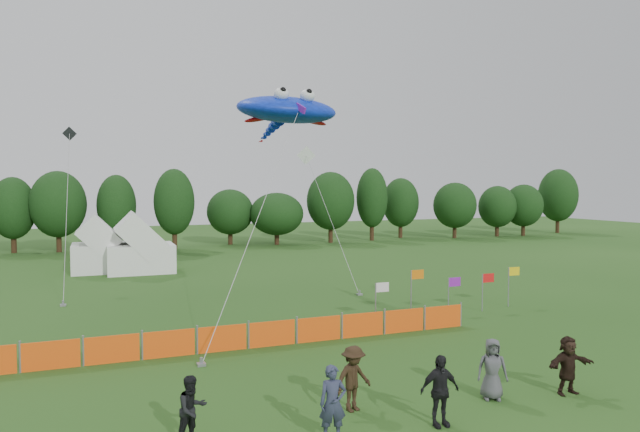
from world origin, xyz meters
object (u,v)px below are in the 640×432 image
object	(u,v)px
spectator_c	(353,378)
spectator_d	(440,390)
spectator_f	(568,365)
tent_left	(99,249)
spectator_e	(492,369)
spectator_a	(333,403)
tent_right	(141,249)
spectator_b	(192,410)
stingray_kite	(286,111)
barrier_fence	(247,336)

from	to	relation	value
spectator_c	spectator_d	xyz separation A→B (m)	(1.71, -1.76, 0.02)
spectator_d	spectator_f	bearing A→B (deg)	10.02
tent_left	spectator_e	xyz separation A→B (m)	(10.88, -31.65, -0.82)
spectator_c	spectator_d	world-z (taller)	spectator_d
spectator_a	spectator_e	world-z (taller)	spectator_a
tent_right	spectator_f	xyz separation A→B (m)	(10.45, -30.74, -0.82)
spectator_e	spectator_f	xyz separation A→B (m)	(2.43, -0.51, -0.02)
tent_left	tent_right	distance (m)	3.20
spectator_d	spectator_f	distance (m)	5.00
spectator_a	spectator_d	xyz separation A→B (m)	(2.98, -0.23, 0.01)
tent_left	spectator_a	size ratio (longest dim) A/B	2.04
spectator_b	spectator_f	world-z (taller)	spectator_f
spectator_d	stingray_kite	world-z (taller)	stingray_kite
barrier_fence	stingray_kite	xyz separation A→B (m)	(5.26, 11.33, 10.38)
spectator_b	spectator_e	world-z (taller)	spectator_e
spectator_a	spectator_e	size ratio (longest dim) A/B	1.04
spectator_b	spectator_d	world-z (taller)	spectator_d
spectator_a	stingray_kite	distance (m)	22.94
tent_right	spectator_e	bearing A→B (deg)	-75.15
tent_left	spectator_c	size ratio (longest dim) A/B	2.08
spectator_a	stingray_kite	world-z (taller)	stingray_kite
spectator_b	barrier_fence	bearing A→B (deg)	41.81
spectator_e	spectator_f	world-z (taller)	spectator_e
spectator_f	spectator_b	bearing A→B (deg)	177.25
spectator_e	barrier_fence	bearing A→B (deg)	151.48
spectator_c	stingray_kite	size ratio (longest dim) A/B	0.09
spectator_a	spectator_c	size ratio (longest dim) A/B	1.02
tent_left	spectator_d	distance (m)	33.77
spectator_c	spectator_d	size ratio (longest dim) A/B	0.98
tent_left	spectator_b	bearing A→B (deg)	-86.26
spectator_b	spectator_e	xyz separation A→B (m)	(8.83, -0.29, 0.06)
spectator_c	spectator_d	bearing A→B (deg)	-62.37
barrier_fence	spectator_d	distance (m)	9.41
tent_left	stingray_kite	distance (m)	18.76
tent_right	stingray_kite	size ratio (longest dim) A/B	0.23
spectator_b	spectator_f	size ratio (longest dim) A/B	0.95
spectator_d	spectator_e	size ratio (longest dim) A/B	1.05
barrier_fence	spectator_f	size ratio (longest dim) A/B	11.10
tent_left	spectator_f	world-z (taller)	tent_left
stingray_kite	tent_right	bearing A→B (deg)	125.00
spectator_f	stingray_kite	distance (m)	22.23
barrier_fence	spectator_a	distance (m)	8.69
spectator_b	spectator_d	xyz separation A→B (m)	(6.29, -1.35, 0.11)
tent_left	spectator_c	distance (m)	31.67
spectator_b	spectator_e	bearing A→B (deg)	-26.49
tent_right	spectator_d	distance (m)	31.78
spectator_a	spectator_c	xyz separation A→B (m)	(1.27, 1.53, -0.02)
barrier_fence	spectator_c	bearing A→B (deg)	-79.84
spectator_a	tent_right	bearing A→B (deg)	105.97
spectator_a	spectator_d	world-z (taller)	spectator_d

